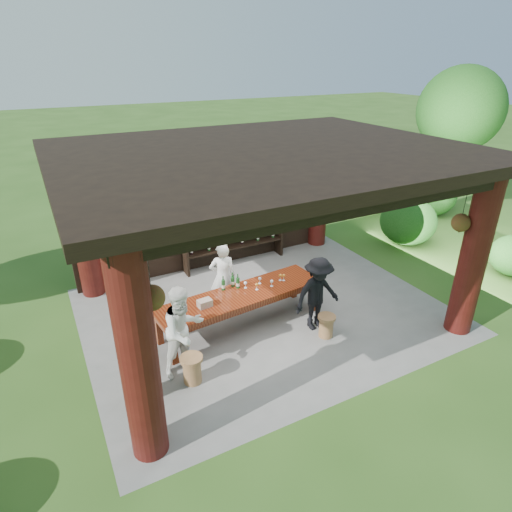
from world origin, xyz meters
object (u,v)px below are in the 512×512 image
guest_man (318,294)px  stool_near_left (192,369)px  host (223,277)px  wine_shelf (233,220)px  guest_woman (184,330)px  stool_far_left (142,384)px  napkin_basket (205,303)px  stool_near_right (326,325)px  tasting_table (241,299)px

guest_man → stool_near_left: bearing=-174.4°
host → wine_shelf: bearing=-104.2°
host → guest_woman: size_ratio=0.93×
stool_far_left → napkin_basket: (1.50, 1.00, 0.54)m
stool_near_right → stool_far_left: (-3.62, -0.01, 0.04)m
host → guest_man: (1.36, -1.55, 0.01)m
stool_near_right → guest_woman: (-2.76, 0.34, 0.58)m
wine_shelf → guest_man: bearing=-86.7°
stool_near_left → stool_far_left: bearing=179.6°
host → napkin_basket: bearing=66.8°
tasting_table → guest_man: size_ratio=2.28×
stool_near_left → stool_far_left: (-0.84, 0.01, 0.01)m
stool_near_right → napkin_basket: bearing=154.9°
wine_shelf → tasting_table: size_ratio=0.78×
tasting_table → stool_near_left: (-1.45, -1.11, -0.36)m
wine_shelf → stool_near_left: bearing=-124.0°
guest_woman → stool_near_left: bearing=-109.0°
wine_shelf → napkin_basket: wine_shelf is taller
stool_near_left → napkin_basket: (0.66, 1.01, 0.55)m
stool_near_right → napkin_basket: size_ratio=1.79×
guest_woman → wine_shelf: bearing=36.6°
stool_near_left → guest_man: bearing=7.4°
host → guest_man: bearing=148.2°
stool_near_left → napkin_basket: 1.32m
stool_far_left → napkin_basket: 1.88m
wine_shelf → stool_near_left: (-2.58, -3.83, -0.94)m
guest_man → napkin_basket: size_ratio=5.96×
stool_far_left → host: size_ratio=0.35×
stool_near_right → stool_far_left: stool_far_left is taller
napkin_basket → stool_near_right: bearing=-25.1°
stool_far_left → tasting_table: bearing=25.8°
napkin_basket → host: bearing=49.8°
wine_shelf → tasting_table: 3.00m
guest_woman → napkin_basket: guest_woman is taller
tasting_table → stool_near_left: size_ratio=6.94×
wine_shelf → stool_far_left: (-3.42, -3.82, -0.93)m
wine_shelf → stool_near_right: bearing=-87.0°
wine_shelf → guest_woman: size_ratio=1.67×
wine_shelf → stool_far_left: wine_shelf is taller
stool_far_left → host: host is taller
wine_shelf → guest_woman: bearing=-126.4°
stool_near_left → stool_far_left: stool_far_left is taller
stool_near_left → napkin_basket: napkin_basket is taller
guest_woman → napkin_basket: 0.92m
wine_shelf → stool_near_right: (0.20, -3.82, -0.97)m
guest_woman → napkin_basket: bearing=28.6°
guest_man → tasting_table: bearing=148.6°
tasting_table → guest_man: (1.32, -0.75, 0.14)m
wine_shelf → guest_woman: (-2.57, -3.48, -0.39)m
guest_woman → tasting_table: bearing=10.9°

